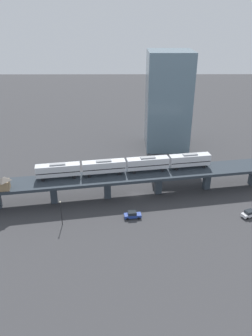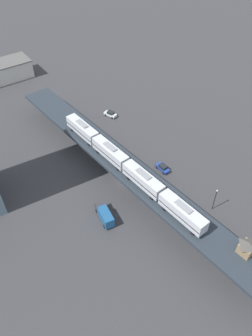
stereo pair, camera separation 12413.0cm
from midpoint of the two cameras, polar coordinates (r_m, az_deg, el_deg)
name	(u,v)px [view 2 (the right image)]	position (r m, az deg, el deg)	size (l,w,h in m)	color
ground_plane	(123,182)	(68.58, -38.00, -28.37)	(400.00, 400.00, 0.00)	#38383A
elevated_viaduct	(124,167)	(63.79, -40.47, -26.52)	(24.12, 92.07, 6.75)	#283039
subway_train	(126,165)	(60.20, -43.12, -27.76)	(11.34, 49.54, 4.45)	silver
signal_hut	(247,247)	(51.53, -28.72, -59.43)	(3.73, 3.73, 3.40)	#8C7251
street_car_blue	(163,168)	(63.49, -27.50, -26.88)	(2.35, 4.58, 1.89)	#233D93
street_car_white	(110,114)	(81.41, -31.07, -7.40)	(3.44, 4.75, 1.89)	silver
delivery_truck	(105,214)	(68.70, -48.06, -35.57)	(2.81, 7.34, 3.20)	#333338
street_lamp	(215,198)	(54.45, -21.28, -41.46)	(0.44, 0.44, 6.94)	black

